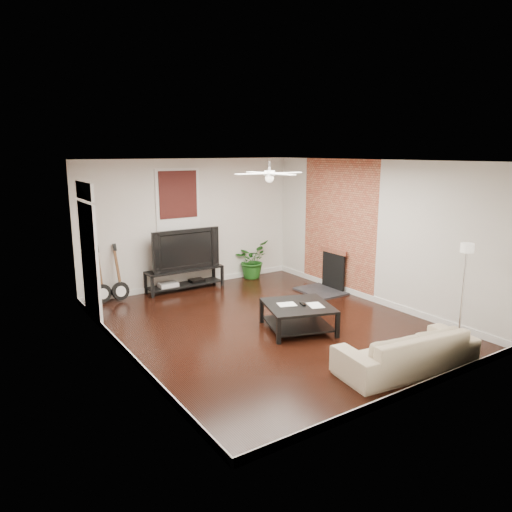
% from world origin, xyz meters
% --- Properties ---
extents(room, '(5.01, 6.01, 2.81)m').
position_xyz_m(room, '(0.00, 0.00, 1.40)').
color(room, black).
rests_on(room, ground).
extents(brick_accent, '(0.02, 2.20, 2.80)m').
position_xyz_m(brick_accent, '(2.49, 1.00, 1.40)').
color(brick_accent, '#AD5038').
rests_on(brick_accent, floor).
extents(fireplace, '(0.80, 1.10, 0.92)m').
position_xyz_m(fireplace, '(2.20, 1.00, 0.46)').
color(fireplace, black).
rests_on(fireplace, floor).
extents(window_back, '(1.00, 0.06, 1.30)m').
position_xyz_m(window_back, '(-0.30, 2.97, 1.95)').
color(window_back, '#36100E').
rests_on(window_back, wall_back).
extents(door_left, '(0.08, 1.00, 2.50)m').
position_xyz_m(door_left, '(-2.46, 1.90, 1.25)').
color(door_left, white).
rests_on(door_left, wall_left).
extents(tv_stand, '(1.69, 0.45, 0.47)m').
position_xyz_m(tv_stand, '(-0.29, 2.78, 0.24)').
color(tv_stand, black).
rests_on(tv_stand, floor).
extents(tv, '(1.52, 0.20, 0.87)m').
position_xyz_m(tv, '(-0.29, 2.80, 0.91)').
color(tv, black).
rests_on(tv, tv_stand).
extents(coffee_table, '(1.34, 1.34, 0.44)m').
position_xyz_m(coffee_table, '(0.28, -0.47, 0.22)').
color(coffee_table, black).
rests_on(coffee_table, floor).
extents(sofa, '(2.08, 1.04, 0.58)m').
position_xyz_m(sofa, '(0.58, -2.47, 0.29)').
color(sofa, '#BEAB8F').
rests_on(sofa, floor).
extents(floor_lamp, '(0.30, 0.30, 1.63)m').
position_xyz_m(floor_lamp, '(1.93, -2.37, 0.81)').
color(floor_lamp, silver).
rests_on(floor_lamp, floor).
extents(potted_plant, '(1.04, 1.02, 0.88)m').
position_xyz_m(potted_plant, '(1.46, 2.82, 0.44)').
color(potted_plant, '#1C5719').
rests_on(potted_plant, floor).
extents(guitar_left, '(0.37, 0.27, 1.17)m').
position_xyz_m(guitar_left, '(-2.08, 2.75, 0.59)').
color(guitar_left, black).
rests_on(guitar_left, floor).
extents(guitar_right, '(0.40, 0.31, 1.17)m').
position_xyz_m(guitar_right, '(-1.73, 2.72, 0.59)').
color(guitar_right, black).
rests_on(guitar_right, floor).
extents(ceiling_fan, '(1.24, 1.24, 0.32)m').
position_xyz_m(ceiling_fan, '(0.00, 0.00, 2.60)').
color(ceiling_fan, white).
rests_on(ceiling_fan, ceiling).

